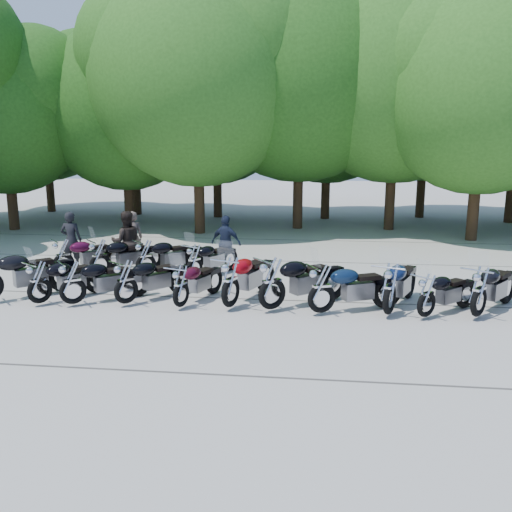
# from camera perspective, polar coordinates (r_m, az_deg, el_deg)

# --- Properties ---
(ground) EXTENTS (90.00, 90.00, 0.00)m
(ground) POSITION_cam_1_polar(r_m,az_deg,el_deg) (12.04, -0.84, -6.59)
(ground) COLOR #9C968D
(ground) RESTS_ON ground
(tree_1) EXTENTS (6.97, 6.97, 8.55)m
(tree_1) POSITION_cam_1_polar(r_m,az_deg,el_deg) (26.35, -24.99, 13.50)
(tree_1) COLOR #3A2614
(tree_1) RESTS_ON ground
(tree_2) EXTENTS (7.31, 7.31, 8.97)m
(tree_2) POSITION_cam_1_polar(r_m,az_deg,el_deg) (25.75, -13.67, 14.86)
(tree_2) COLOR #3A2614
(tree_2) RESTS_ON ground
(tree_3) EXTENTS (8.70, 8.70, 10.67)m
(tree_3) POSITION_cam_1_polar(r_m,az_deg,el_deg) (23.27, -6.26, 17.97)
(tree_3) COLOR #3A2614
(tree_3) RESTS_ON ground
(tree_4) EXTENTS (9.13, 9.13, 11.20)m
(tree_4) POSITION_cam_1_polar(r_m,az_deg,el_deg) (24.60, 4.63, 18.40)
(tree_4) COLOR #3A2614
(tree_4) RESTS_ON ground
(tree_5) EXTENTS (9.04, 9.04, 11.10)m
(tree_5) POSITION_cam_1_polar(r_m,az_deg,el_deg) (24.88, 14.54, 17.86)
(tree_5) COLOR #3A2614
(tree_5) RESTS_ON ground
(tree_6) EXTENTS (8.00, 8.00, 9.82)m
(tree_6) POSITION_cam_1_polar(r_m,az_deg,el_deg) (23.04, 22.81, 15.94)
(tree_6) COLOR #3A2614
(tree_6) RESTS_ON ground
(tree_9) EXTENTS (7.59, 7.59, 9.32)m
(tree_9) POSITION_cam_1_polar(r_m,az_deg,el_deg) (32.64, -21.42, 14.05)
(tree_9) COLOR #3A2614
(tree_9) RESTS_ON ground
(tree_10) EXTENTS (7.78, 7.78, 9.55)m
(tree_10) POSITION_cam_1_polar(r_m,az_deg,el_deg) (30.00, -12.83, 15.09)
(tree_10) COLOR #3A2614
(tree_10) RESTS_ON ground
(tree_11) EXTENTS (7.56, 7.56, 9.28)m
(tree_11) POSITION_cam_1_polar(r_m,az_deg,el_deg) (28.30, -4.19, 15.23)
(tree_11) COLOR #3A2614
(tree_11) RESTS_ON ground
(tree_12) EXTENTS (7.88, 7.88, 9.67)m
(tree_12) POSITION_cam_1_polar(r_m,az_deg,el_deg) (27.86, 7.57, 15.68)
(tree_12) COLOR #3A2614
(tree_12) RESTS_ON ground
(tree_13) EXTENTS (8.31, 8.31, 10.20)m
(tree_13) POSITION_cam_1_polar(r_m,az_deg,el_deg) (29.35, 17.52, 15.67)
(tree_13) COLOR #3A2614
(tree_13) RESTS_ON ground
(motorcycle_1) EXTENTS (1.76, 2.13, 1.21)m
(motorcycle_1) POSITION_cam_1_polar(r_m,az_deg,el_deg) (13.80, -21.88, -2.45)
(motorcycle_1) COLOR black
(motorcycle_1) RESTS_ON ground
(motorcycle_2) EXTENTS (2.13, 1.90, 1.24)m
(motorcycle_2) POSITION_cam_1_polar(r_m,az_deg,el_deg) (13.45, -18.77, -2.51)
(motorcycle_2) COLOR black
(motorcycle_2) RESTS_ON ground
(motorcycle_3) EXTENTS (1.91, 2.14, 1.25)m
(motorcycle_3) POSITION_cam_1_polar(r_m,az_deg,el_deg) (13.13, -13.56, -2.53)
(motorcycle_3) COLOR black
(motorcycle_3) RESTS_ON ground
(motorcycle_4) EXTENTS (1.30, 2.14, 1.16)m
(motorcycle_4) POSITION_cam_1_polar(r_m,az_deg,el_deg) (12.67, -7.93, -3.04)
(motorcycle_4) COLOR #380716
(motorcycle_4) RESTS_ON ground
(motorcycle_5) EXTENTS (1.59, 2.58, 1.40)m
(motorcycle_5) POSITION_cam_1_polar(r_m,az_deg,el_deg) (12.48, -2.71, -2.58)
(motorcycle_5) COLOR #93050D
(motorcycle_5) RESTS_ON ground
(motorcycle_6) EXTENTS (2.44, 2.22, 1.43)m
(motorcycle_6) POSITION_cam_1_polar(r_m,az_deg,el_deg) (12.29, 1.71, -2.73)
(motorcycle_6) COLOR black
(motorcycle_6) RESTS_ON ground
(motorcycle_7) EXTENTS (2.41, 1.66, 1.32)m
(motorcycle_7) POSITION_cam_1_polar(r_m,az_deg,el_deg) (12.14, 6.94, -3.27)
(motorcycle_7) COLOR #0C1C35
(motorcycle_7) RESTS_ON ground
(motorcycle_8) EXTENTS (1.61, 2.53, 1.37)m
(motorcycle_8) POSITION_cam_1_polar(r_m,az_deg,el_deg) (12.30, 13.93, -3.21)
(motorcycle_8) COLOR #0E1B3D
(motorcycle_8) RESTS_ON ground
(motorcycle_9) EXTENTS (1.91, 1.83, 1.15)m
(motorcycle_9) POSITION_cam_1_polar(r_m,az_deg,el_deg) (12.39, 17.55, -3.86)
(motorcycle_9) COLOR black
(motorcycle_9) RESTS_ON ground
(motorcycle_10) EXTENTS (2.00, 2.31, 1.33)m
(motorcycle_10) POSITION_cam_1_polar(r_m,az_deg,el_deg) (12.76, 22.46, -3.33)
(motorcycle_10) COLOR black
(motorcycle_10) RESTS_ON ground
(motorcycle_12) EXTENTS (2.05, 1.97, 1.23)m
(motorcycle_12) POSITION_cam_1_polar(r_m,az_deg,el_deg) (16.60, -19.64, 0.06)
(motorcycle_12) COLOR #3C0822
(motorcycle_12) RESTS_ON ground
(motorcycle_13) EXTENTS (2.10, 2.01, 1.26)m
(motorcycle_13) POSITION_cam_1_polar(r_m,az_deg,el_deg) (16.08, -16.11, -0.02)
(motorcycle_13) COLOR black
(motorcycle_13) RESTS_ON ground
(motorcycle_14) EXTENTS (2.07, 2.02, 1.26)m
(motorcycle_14) POSITION_cam_1_polar(r_m,az_deg,el_deg) (15.72, -11.55, -0.07)
(motorcycle_14) COLOR black
(motorcycle_14) RESTS_ON ground
(motorcycle_15) EXTENTS (1.61, 2.10, 1.17)m
(motorcycle_15) POSITION_cam_1_polar(r_m,az_deg,el_deg) (15.23, -6.49, -0.45)
(motorcycle_15) COLOR black
(motorcycle_15) RESTS_ON ground
(rider_0) EXTENTS (0.68, 0.48, 1.77)m
(rider_0) POSITION_cam_1_polar(r_m,az_deg,el_deg) (17.56, -18.87, 1.61)
(rider_0) COLOR black
(rider_0) RESTS_ON ground
(rider_1) EXTENTS (1.09, 0.98, 1.83)m
(rider_1) POSITION_cam_1_polar(r_m,az_deg,el_deg) (16.62, -13.48, 1.49)
(rider_1) COLOR black
(rider_1) RESTS_ON ground
(rider_2) EXTENTS (1.06, 0.70, 1.68)m
(rider_2) POSITION_cam_1_polar(r_m,az_deg,el_deg) (16.36, -3.16, 1.37)
(rider_2) COLOR #1D253C
(rider_2) RESTS_ON ground
(rider_3) EXTENTS (0.73, 0.62, 1.69)m
(rider_3) POSITION_cam_1_polar(r_m,az_deg,el_deg) (17.71, -12.82, 1.91)
(rider_3) COLOR brown
(rider_3) RESTS_ON ground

